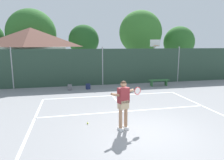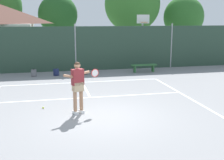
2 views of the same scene
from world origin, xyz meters
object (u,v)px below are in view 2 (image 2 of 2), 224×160
(courtside_bench, at_px, (144,66))
(backpack_navy, at_px, (56,72))
(basketball_hoop, at_px, (143,33))
(tennis_player, at_px, (78,83))
(tennis_ball, at_px, (43,108))
(backpack_grey, at_px, (34,73))

(courtside_bench, bearing_deg, backpack_navy, -179.97)
(basketball_hoop, bearing_deg, courtside_bench, -105.59)
(basketball_hoop, distance_m, tennis_player, 11.19)
(tennis_player, height_order, tennis_ball, tennis_player)
(basketball_hoop, bearing_deg, backpack_grey, -161.16)
(basketball_hoop, bearing_deg, tennis_player, -119.71)
(backpack_grey, relative_size, backpack_navy, 1.00)
(tennis_ball, relative_size, courtside_bench, 0.04)
(basketball_hoop, relative_size, backpack_grey, 7.67)
(tennis_player, bearing_deg, backpack_grey, 104.72)
(courtside_bench, bearing_deg, tennis_player, -124.03)
(tennis_player, bearing_deg, basketball_hoop, 60.29)
(tennis_player, relative_size, backpack_grey, 4.01)
(backpack_navy, bearing_deg, basketball_hoop, 22.62)
(tennis_ball, height_order, courtside_bench, courtside_bench)
(backpack_navy, relative_size, courtside_bench, 0.29)
(backpack_grey, bearing_deg, tennis_player, -75.28)
(tennis_player, xyz_separation_m, tennis_ball, (-1.26, 0.81, -1.08))
(tennis_ball, xyz_separation_m, backpack_navy, (0.65, 6.30, 0.16))
(tennis_ball, bearing_deg, backpack_navy, 84.10)
(backpack_grey, height_order, backpack_navy, same)
(tennis_ball, relative_size, backpack_navy, 0.14)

